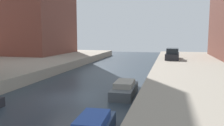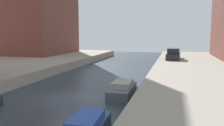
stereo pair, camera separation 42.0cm
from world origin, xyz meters
name	(u,v)px [view 1 (the left image)]	position (x,y,z in m)	size (l,w,h in m)	color
ground_plane	(68,98)	(0.00, 0.00, 0.00)	(84.00, 84.00, 0.00)	#28333D
parked_car	(172,54)	(7.05, 17.93, 1.62)	(1.93, 4.83, 1.50)	black
moored_boat_right_3	(125,89)	(3.63, 1.67, 0.44)	(1.54, 3.95, 1.04)	#4C5156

